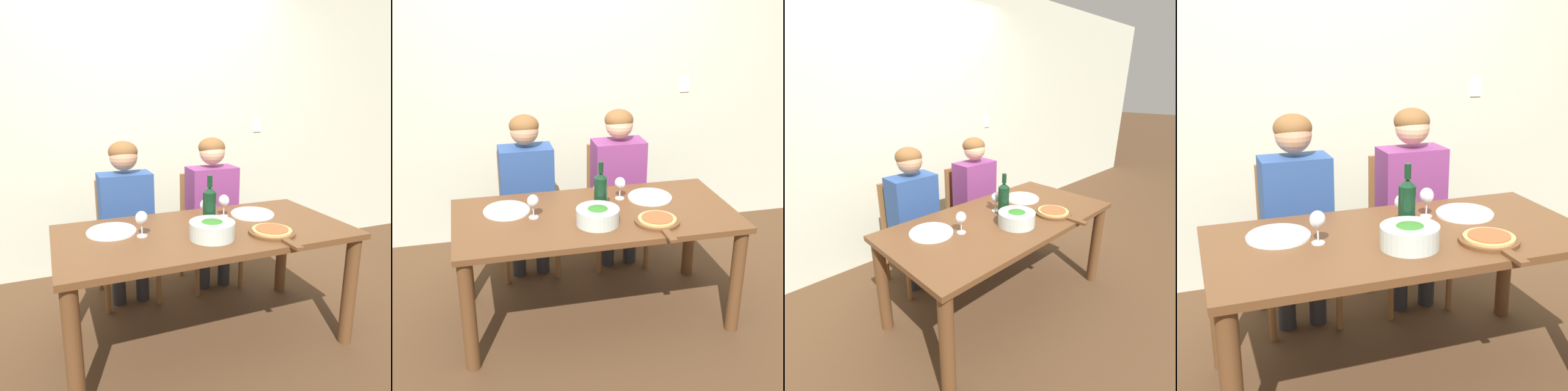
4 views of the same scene
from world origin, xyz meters
TOP-DOWN VIEW (x-y plane):
  - ground_plane at (0.00, 0.00)m, footprint 40.00×40.00m
  - back_wall at (0.00, 1.32)m, footprint 10.00×0.06m
  - dining_table at (0.00, 0.00)m, footprint 1.75×0.85m
  - chair_left at (-0.34, 0.79)m, footprint 0.42×0.42m
  - chair_right at (0.35, 0.79)m, footprint 0.42×0.42m
  - person_woman at (-0.34, 0.68)m, footprint 0.47×0.51m
  - person_man at (0.35, 0.68)m, footprint 0.47×0.51m
  - wine_bottle at (0.04, 0.03)m, footprint 0.08×0.08m
  - broccoli_bowl at (-0.02, -0.15)m, footprint 0.26×0.26m
  - dinner_plate_left at (-0.53, 0.15)m, footprint 0.29×0.29m
  - dinner_plate_right at (0.41, 0.15)m, footprint 0.29×0.29m
  - pizza_on_board at (0.33, -0.23)m, footprint 0.27×0.41m
  - wine_glass_left at (-0.38, 0.02)m, footprint 0.07×0.07m
  - wine_glass_right at (0.21, 0.19)m, footprint 0.07×0.07m
  - wine_glass_centre at (0.05, 0.13)m, footprint 0.07×0.07m

SIDE VIEW (x-z plane):
  - ground_plane at x=0.00m, z-range 0.00..0.00m
  - chair_left at x=-0.34m, z-range 0.04..0.94m
  - chair_right at x=0.35m, z-range 0.04..0.94m
  - dining_table at x=0.00m, z-range 0.25..1.00m
  - person_woman at x=-0.34m, z-range 0.12..1.34m
  - person_man at x=0.35m, z-range 0.12..1.34m
  - dinner_plate_left at x=-0.53m, z-range 0.74..0.76m
  - dinner_plate_right at x=0.41m, z-range 0.74..0.76m
  - pizza_on_board at x=0.33m, z-range 0.74..0.78m
  - broccoli_bowl at x=-0.02m, z-range 0.74..0.85m
  - wine_glass_left at x=-0.38m, z-range 0.77..0.92m
  - wine_glass_right at x=0.21m, z-range 0.77..0.92m
  - wine_glass_centre at x=0.05m, z-range 0.77..0.92m
  - wine_bottle at x=0.04m, z-range 0.71..1.04m
  - back_wall at x=0.00m, z-range 0.00..2.70m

